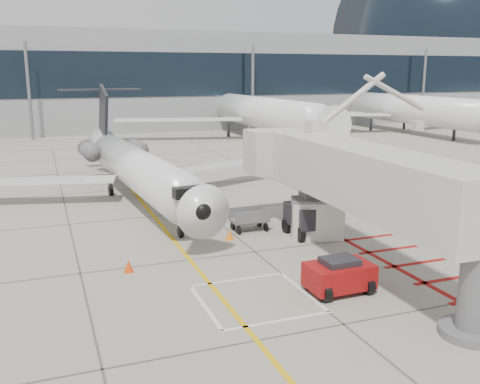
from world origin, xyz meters
name	(u,v)px	position (x,y,z in m)	size (l,w,h in m)	color
ground_plane	(292,282)	(0.00, 0.00, 0.00)	(260.00, 260.00, 0.00)	gray
regional_jet	(146,152)	(-3.19, 13.90, 3.60)	(21.81, 27.50, 7.21)	silver
jet_bridge	(372,192)	(3.57, -0.09, 3.52)	(8.33, 17.59, 7.04)	beige
pushback_tug	(339,274)	(1.27, -1.54, 0.73)	(2.51, 1.57, 1.46)	maroon
baggage_cart	(249,219)	(1.05, 7.38, 0.62)	(1.97, 1.25, 1.25)	#59585E
ground_power_unit	(317,218)	(3.86, 5.01, 1.02)	(2.59, 1.51, 2.05)	silver
cone_nose	(129,266)	(-6.04, 3.49, 0.27)	(0.39, 0.39, 0.55)	red
cone_side	(230,234)	(-0.49, 6.21, 0.28)	(0.40, 0.40, 0.56)	orange
terminal_building	(160,80)	(10.00, 70.00, 7.00)	(180.00, 28.00, 14.00)	gray
terminal_glass_band	(181,75)	(10.00, 55.95, 8.00)	(180.00, 0.10, 6.00)	black
terminal_dome	(455,43)	(70.00, 70.00, 14.00)	(40.00, 28.00, 28.00)	black
bg_aircraft_c	(255,92)	(17.10, 46.00, 5.90)	(35.38, 39.31, 11.79)	silver
bg_aircraft_d	(398,90)	(39.08, 46.00, 5.83)	(35.00, 38.89, 11.67)	silver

